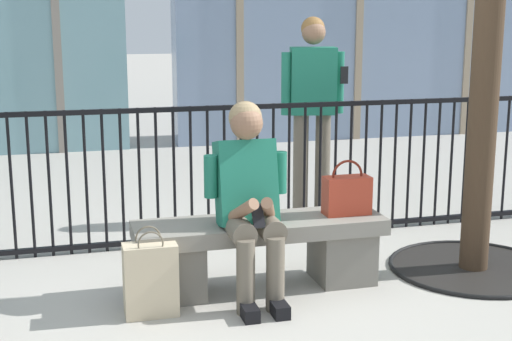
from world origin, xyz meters
name	(u,v)px	position (x,y,z in m)	size (l,w,h in m)	color
ground_plane	(260,287)	(0.00, 0.00, 0.00)	(60.00, 60.00, 0.00)	#B2ADA3
stone_bench	(260,247)	(0.00, 0.00, 0.27)	(1.60, 0.44, 0.45)	gray
seated_person_with_phone	(250,195)	(-0.10, -0.13, 0.65)	(0.52, 0.66, 1.21)	#6B6051
handbag_on_bench	(347,194)	(0.58, -0.01, 0.58)	(0.30, 0.14, 0.36)	#B23823
shopping_bag	(151,279)	(-0.73, -0.26, 0.22)	(0.31, 0.16, 0.52)	beige
bystander_at_railing	(313,102)	(0.89, 1.53, 1.00)	(0.55, 0.30, 1.71)	#6B6051
plaza_railing	(225,174)	(0.00, 1.01, 0.54)	(7.99, 0.04, 1.06)	black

